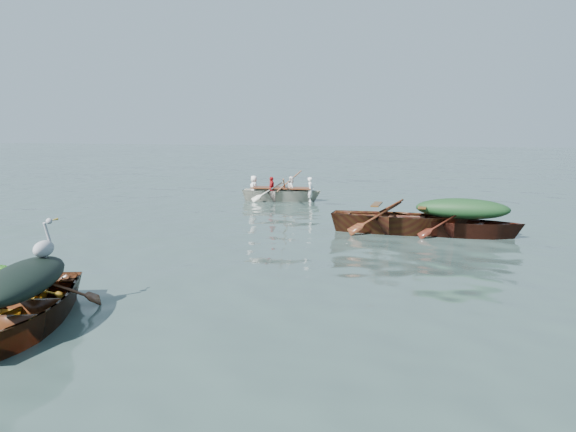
# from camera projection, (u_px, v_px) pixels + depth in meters

# --- Properties ---
(ground) EXTENTS (140.00, 140.00, 0.00)m
(ground) POSITION_uv_depth(u_px,v_px,m) (262.00, 260.00, 11.60)
(ground) COLOR #2E413C
(ground) RESTS_ON ground
(yellow_dinghy) EXTENTS (2.12, 3.15, 0.77)m
(yellow_dinghy) POSITION_uv_depth(u_px,v_px,m) (8.00, 316.00, 8.15)
(yellow_dinghy) COLOR #C37F26
(yellow_dinghy) RESTS_ON ground
(dark_covered_boat) EXTENTS (2.66, 4.27, 1.02)m
(dark_covered_boat) POSITION_uv_depth(u_px,v_px,m) (28.00, 328.00, 7.67)
(dark_covered_boat) COLOR #421C0F
(dark_covered_boat) RESTS_ON ground
(green_tarp_boat) EXTENTS (4.20, 1.46, 0.95)m
(green_tarp_boat) POSITION_uv_depth(u_px,v_px,m) (461.00, 236.00, 14.10)
(green_tarp_boat) COLOR #41180F
(green_tarp_boat) RESTS_ON ground
(open_wooden_boat) EXTENTS (4.92, 1.73, 1.16)m
(open_wooden_boat) POSITION_uv_depth(u_px,v_px,m) (399.00, 233.00, 14.54)
(open_wooden_boat) COLOR #4E2B13
(open_wooden_boat) RESTS_ON ground
(rowed_boat) EXTENTS (4.17, 1.48, 0.97)m
(rowed_boat) POSITION_uv_depth(u_px,v_px,m) (282.00, 201.00, 20.81)
(rowed_boat) COLOR beige
(rowed_boat) RESTS_ON ground
(dark_tarp_cover) EXTENTS (1.46, 2.35, 0.40)m
(dark_tarp_cover) POSITION_uv_depth(u_px,v_px,m) (24.00, 278.00, 7.56)
(dark_tarp_cover) COLOR black
(dark_tarp_cover) RESTS_ON dark_covered_boat
(green_tarp_cover) EXTENTS (2.31, 0.80, 0.52)m
(green_tarp_cover) POSITION_uv_depth(u_px,v_px,m) (462.00, 207.00, 13.99)
(green_tarp_cover) COLOR black
(green_tarp_cover) RESTS_ON green_tarp_boat
(thwart_benches) EXTENTS (2.47, 1.02, 0.04)m
(thwart_benches) POSITION_uv_depth(u_px,v_px,m) (399.00, 210.00, 14.45)
(thwart_benches) COLOR #44270F
(thwart_benches) RESTS_ON open_wooden_boat
(heron) EXTENTS (0.39, 0.47, 0.92)m
(heron) POSITION_uv_depth(u_px,v_px,m) (44.00, 258.00, 8.11)
(heron) COLOR #9EA0A6
(heron) RESTS_ON yellow_dinghy
(dinghy_weeds) EXTENTS (0.95, 1.08, 0.60)m
(dinghy_weeds) POSITION_uv_depth(u_px,v_px,m) (21.00, 261.00, 8.59)
(dinghy_weeds) COLOR #22671B
(dinghy_weeds) RESTS_ON yellow_dinghy
(rowers) EXTENTS (2.93, 1.28, 0.76)m
(rowers) POSITION_uv_depth(u_px,v_px,m) (282.00, 178.00, 20.67)
(rowers) COLOR white
(rowers) RESTS_ON rowed_boat
(oars) EXTENTS (0.76, 2.63, 0.06)m
(oars) POSITION_uv_depth(u_px,v_px,m) (282.00, 187.00, 20.73)
(oars) COLOR brown
(oars) RESTS_ON rowed_boat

